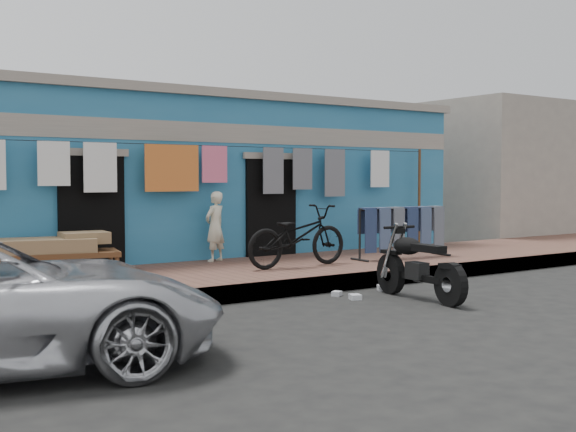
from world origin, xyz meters
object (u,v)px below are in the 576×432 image
object	(u,v)px
bicycle	(297,229)
charpoy	(58,256)
motorcycle	(419,264)
jeans_rack	(402,232)
seated_person	(215,227)

from	to	relation	value
bicycle	charpoy	world-z (taller)	bicycle
bicycle	motorcycle	world-z (taller)	bicycle
charpoy	jeans_rack	world-z (taller)	jeans_rack
charpoy	jeans_rack	distance (m)	6.12
seated_person	bicycle	bearing A→B (deg)	94.68
bicycle	jeans_rack	distance (m)	2.38
motorcycle	jeans_rack	bearing A→B (deg)	54.33
motorcycle	jeans_rack	xyz separation A→B (m)	(1.98, 2.45, 0.23)
charpoy	bicycle	bearing A→B (deg)	-16.13
motorcycle	seated_person	bearing A→B (deg)	109.73
seated_person	bicycle	size ratio (longest dim) A/B	0.64
motorcycle	jeans_rack	size ratio (longest dim) A/B	0.79
seated_person	bicycle	xyz separation A→B (m)	(0.76, -1.45, 0.01)
charpoy	jeans_rack	size ratio (longest dim) A/B	0.98
bicycle	seated_person	bearing A→B (deg)	25.71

